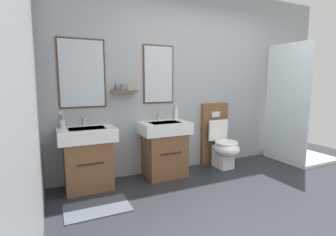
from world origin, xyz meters
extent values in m
cube|color=#23262B|center=(0.00, 0.00, -0.05)|extent=(6.00, 4.80, 0.10)
cube|color=#999EA3|center=(0.00, 1.74, 1.37)|extent=(4.80, 0.12, 2.75)
cube|color=#4C301E|center=(-1.76, 1.68, 1.45)|extent=(0.58, 0.02, 0.87)
cube|color=silver|center=(-1.76, 1.67, 1.45)|extent=(0.54, 0.01, 0.83)
cube|color=#4C301E|center=(-0.71, 1.68, 1.45)|extent=(0.47, 0.02, 0.83)
cube|color=silver|center=(-0.71, 1.67, 1.45)|extent=(0.43, 0.01, 0.79)
cube|color=brown|center=(-1.24, 1.60, 1.22)|extent=(0.36, 0.14, 0.02)
cone|color=#333338|center=(-1.36, 1.60, 1.29)|extent=(0.05, 0.05, 0.12)
cylinder|color=slate|center=(-1.27, 1.59, 1.27)|extent=(0.06, 0.06, 0.09)
cone|color=gray|center=(-1.18, 1.59, 1.29)|extent=(0.07, 0.07, 0.13)
cube|color=#999EA3|center=(-2.34, 0.00, 1.37)|extent=(0.12, 3.60, 2.75)
cube|color=#474C56|center=(-1.76, 0.89, 0.01)|extent=(0.68, 0.44, 0.01)
cube|color=brown|center=(-1.76, 1.48, 0.31)|extent=(0.56, 0.44, 0.62)
cube|color=#342214|center=(-1.76, 1.25, 0.38)|extent=(0.31, 0.01, 0.02)
cube|color=white|center=(-1.76, 1.48, 0.70)|extent=(0.69, 0.48, 0.16)
cube|color=silver|center=(-1.76, 1.45, 0.76)|extent=(0.43, 0.26, 0.03)
cylinder|color=silver|center=(-1.76, 1.67, 0.83)|extent=(0.03, 0.03, 0.11)
cylinder|color=silver|center=(-1.76, 1.62, 0.88)|extent=(0.02, 0.11, 0.02)
cube|color=brown|center=(-0.71, 1.48, 0.31)|extent=(0.56, 0.44, 0.62)
cube|color=#342214|center=(-0.71, 1.25, 0.38)|extent=(0.31, 0.01, 0.02)
cube|color=white|center=(-0.71, 1.48, 0.70)|extent=(0.69, 0.48, 0.16)
cube|color=silver|center=(-0.71, 1.45, 0.76)|extent=(0.43, 0.26, 0.03)
cylinder|color=silver|center=(-0.71, 1.67, 0.83)|extent=(0.03, 0.03, 0.11)
cylinder|color=silver|center=(-0.71, 1.62, 0.88)|extent=(0.02, 0.11, 0.02)
cube|color=brown|center=(0.27, 1.67, 0.50)|extent=(0.48, 0.10, 1.00)
cube|color=silver|center=(0.27, 1.61, 0.82)|extent=(0.15, 0.01, 0.09)
cube|color=white|center=(0.27, 1.40, 0.17)|extent=(0.22, 0.30, 0.34)
ellipsoid|color=white|center=(0.27, 1.32, 0.32)|extent=(0.37, 0.46, 0.24)
torus|color=white|center=(0.27, 1.32, 0.42)|extent=(0.35, 0.35, 0.04)
cube|color=white|center=(0.27, 1.54, 0.57)|extent=(0.35, 0.03, 0.33)
cylinder|color=silver|center=(-2.03, 1.64, 0.83)|extent=(0.07, 0.07, 0.09)
cylinder|color=white|center=(-2.01, 1.65, 0.89)|extent=(0.02, 0.02, 0.17)
cube|color=white|center=(-2.02, 1.65, 0.97)|extent=(0.01, 0.02, 0.03)
cylinder|color=white|center=(-2.03, 1.66, 0.88)|extent=(0.02, 0.02, 0.16)
cube|color=white|center=(-2.04, 1.65, 0.96)|extent=(0.01, 0.02, 0.03)
cylinder|color=#2D84DB|center=(-2.04, 1.64, 0.88)|extent=(0.03, 0.02, 0.16)
cube|color=white|center=(-2.05, 1.64, 0.96)|extent=(0.02, 0.02, 0.03)
cylinder|color=#DB3847|center=(-2.03, 1.62, 0.88)|extent=(0.03, 0.03, 0.15)
cube|color=white|center=(-2.04, 1.61, 0.95)|extent=(0.02, 0.02, 0.03)
cylinder|color=white|center=(-0.44, 1.65, 0.86)|extent=(0.06, 0.06, 0.17)
cylinder|color=silver|center=(-0.44, 1.65, 0.96)|extent=(0.02, 0.02, 0.04)
cube|color=white|center=(1.80, 1.18, 0.03)|extent=(0.93, 0.84, 0.05)
cube|color=silver|center=(1.34, 1.18, 1.00)|extent=(0.02, 0.84, 1.90)
camera|label=1|loc=(-2.17, -1.75, 1.35)|focal=27.28mm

